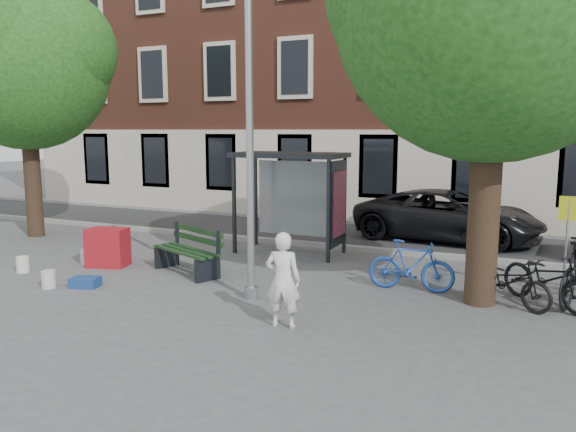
% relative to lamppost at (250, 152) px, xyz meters
% --- Properties ---
extents(ground, '(90.00, 90.00, 0.00)m').
position_rel_lamppost_xyz_m(ground, '(0.00, 0.00, -2.78)').
color(ground, '#4C4C4F').
rests_on(ground, ground).
extents(road, '(40.00, 4.00, 0.01)m').
position_rel_lamppost_xyz_m(road, '(0.00, 7.00, -2.78)').
color(road, '#28282B').
rests_on(road, ground).
extents(curb_near, '(40.00, 0.25, 0.12)m').
position_rel_lamppost_xyz_m(curb_near, '(0.00, 5.00, -2.72)').
color(curb_near, gray).
rests_on(curb_near, ground).
extents(curb_far, '(40.00, 0.25, 0.12)m').
position_rel_lamppost_xyz_m(curb_far, '(0.00, 9.00, -2.72)').
color(curb_far, gray).
rests_on(curb_far, ground).
extents(building_row, '(30.00, 8.00, 14.00)m').
position_rel_lamppost_xyz_m(building_row, '(0.00, 13.00, 4.22)').
color(building_row, brown).
rests_on(building_row, ground).
extents(lamppost, '(0.28, 0.35, 6.11)m').
position_rel_lamppost_xyz_m(lamppost, '(0.00, 0.00, 0.00)').
color(lamppost, '#9EA0A3').
rests_on(lamppost, ground).
extents(tree_left, '(5.18, 4.86, 7.40)m').
position_rel_lamppost_xyz_m(tree_left, '(-8.99, 2.88, 2.43)').
color(tree_left, black).
rests_on(tree_left, ground).
extents(bus_shelter, '(2.85, 1.45, 2.62)m').
position_rel_lamppost_xyz_m(bus_shelter, '(-0.61, 4.11, -0.87)').
color(bus_shelter, '#1E2328').
rests_on(bus_shelter, ground).
extents(painter, '(0.64, 0.48, 1.58)m').
position_rel_lamppost_xyz_m(painter, '(1.20, -1.16, -1.99)').
color(painter, white).
rests_on(painter, ground).
extents(bench, '(2.03, 1.32, 1.00)m').
position_rel_lamppost_xyz_m(bench, '(-2.20, 1.14, -2.32)').
color(bench, '#1E2328').
rests_on(bench, ground).
extents(bike_a, '(1.83, 1.40, 0.92)m').
position_rel_lamppost_xyz_m(bike_a, '(4.47, 1.56, -2.32)').
color(bike_a, black).
rests_on(bike_a, ground).
extents(bike_b, '(1.74, 0.58, 1.03)m').
position_rel_lamppost_xyz_m(bike_b, '(2.65, 1.80, -2.27)').
color(bike_b, '#1B4197').
rests_on(bike_b, ground).
extents(bike_c, '(1.97, 1.81, 1.04)m').
position_rel_lamppost_xyz_m(bike_c, '(5.14, 1.86, -2.26)').
color(bike_c, black).
rests_on(bike_c, ground).
extents(car_dark, '(5.53, 3.01, 1.47)m').
position_rel_lamppost_xyz_m(car_dark, '(2.52, 7.43, -2.05)').
color(car_dark, black).
rests_on(car_dark, ground).
extents(red_stand, '(1.03, 0.82, 0.90)m').
position_rel_lamppost_xyz_m(red_stand, '(-4.32, 0.91, -2.33)').
color(red_stand, maroon).
rests_on(red_stand, ground).
extents(blue_crate, '(0.64, 0.53, 0.20)m').
position_rel_lamppost_xyz_m(blue_crate, '(-3.50, -0.68, -2.68)').
color(blue_crate, navy).
rests_on(blue_crate, ground).
extents(bucket_a, '(0.33, 0.33, 0.36)m').
position_rel_lamppost_xyz_m(bucket_a, '(-4.12, -1.05, -2.60)').
color(bucket_a, silver).
rests_on(bucket_a, ground).
extents(bucket_b, '(0.30, 0.30, 0.36)m').
position_rel_lamppost_xyz_m(bucket_b, '(-4.92, 0.84, -2.60)').
color(bucket_b, silver).
rests_on(bucket_b, ground).
extents(bucket_c, '(0.34, 0.34, 0.36)m').
position_rel_lamppost_xyz_m(bucket_c, '(-5.67, -0.34, -2.60)').
color(bucket_c, silver).
rests_on(bucket_c, ground).
extents(notice_sign, '(0.34, 0.06, 1.99)m').
position_rel_lamppost_xyz_m(notice_sign, '(5.41, 2.31, -1.33)').
color(notice_sign, '#9EA0A3').
rests_on(notice_sign, ground).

